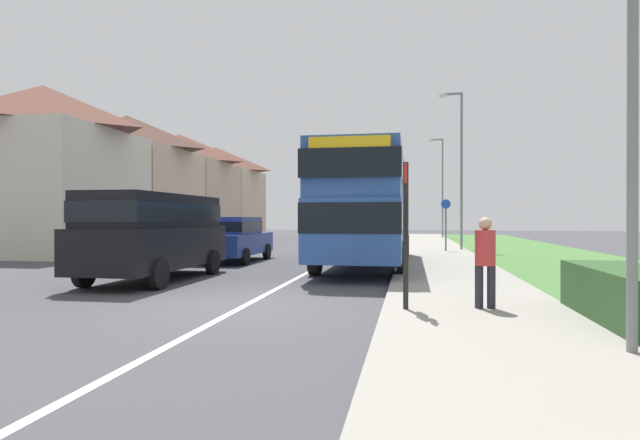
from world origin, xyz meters
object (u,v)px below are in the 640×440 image
double_decker_bus (367,204)px  cycle_route_sign (446,223)px  pedestrian_at_stop (485,258)px  parked_van_black (155,230)px  bus_stop_sign (406,225)px  street_lamp_near (622,25)px  street_lamp_mid (459,161)px  parked_car_blue (233,237)px  street_lamp_far (441,182)px

double_decker_bus → cycle_route_sign: size_ratio=3.93×
pedestrian_at_stop → parked_van_black: bearing=156.1°
bus_stop_sign → street_lamp_near: bearing=-43.6°
street_lamp_near → street_lamp_mid: size_ratio=0.85×
street_lamp_mid → parked_van_black: bearing=-124.1°
parked_van_black → street_lamp_near: street_lamp_near is taller
double_decker_bus → street_lamp_near: bearing=-70.3°
cycle_route_sign → street_lamp_near: bearing=-87.5°
parked_car_blue → street_lamp_mid: 12.21m
street_lamp_mid → double_decker_bus: bearing=-113.7°
parked_van_black → bus_stop_sign: size_ratio=2.02×
bus_stop_sign → cycle_route_sign: bearing=83.9°
double_decker_bus → parked_car_blue: (-5.15, 1.20, -1.21)m
parked_car_blue → pedestrian_at_stop: (7.87, -9.35, 0.05)m
parked_van_black → street_lamp_near: 11.25m
parked_van_black → street_lamp_near: (9.07, -6.15, 2.53)m
parked_car_blue → bus_stop_sign: (6.54, -9.64, 0.61)m
double_decker_bus → pedestrian_at_stop: (2.72, -8.15, -1.17)m
double_decker_bus → pedestrian_at_stop: double_decker_bus is taller
pedestrian_at_stop → street_lamp_mid: (1.09, 16.85, 3.48)m
pedestrian_at_stop → street_lamp_mid: size_ratio=0.21×
street_lamp_near → street_lamp_mid: bearing=90.1°
pedestrian_at_stop → street_lamp_far: bearing=88.1°
cycle_route_sign → street_lamp_far: (0.72, 16.51, 3.05)m
pedestrian_at_stop → cycle_route_sign: cycle_route_sign is taller
double_decker_bus → cycle_route_sign: (3.07, 7.26, -0.71)m
parked_car_blue → street_lamp_near: street_lamp_near is taller
parked_car_blue → bus_stop_sign: bearing=-55.8°
parked_van_black → cycle_route_sign: size_ratio=2.08×
cycle_route_sign → street_lamp_far: 16.80m
street_lamp_mid → street_lamp_far: 15.07m
parked_car_blue → street_lamp_far: size_ratio=0.57×
pedestrian_at_stop → cycle_route_sign: size_ratio=0.66×
parked_car_blue → pedestrian_at_stop: 12.22m
bus_stop_sign → street_lamp_mid: bearing=82.0°
parked_car_blue → street_lamp_near: 15.29m
double_decker_bus → parked_van_black: (-5.21, -4.64, -0.79)m
bus_stop_sign → street_lamp_far: street_lamp_far is taller
street_lamp_near → street_lamp_far: 34.57m
parked_van_black → pedestrian_at_stop: parked_van_black is taller
parked_van_black → bus_stop_sign: (6.60, -3.80, 0.19)m
street_lamp_far → street_lamp_near: bearing=-89.9°
pedestrian_at_stop → street_lamp_far: 32.13m
parked_car_blue → street_lamp_far: (8.95, 22.57, 3.55)m
double_decker_bus → street_lamp_near: 11.59m
double_decker_bus → parked_van_black: double_decker_bus is taller
double_decker_bus → street_lamp_near: street_lamp_near is taller
parked_van_black → street_lamp_near: bearing=-34.1°
parked_car_blue → street_lamp_mid: size_ratio=0.57×
parked_van_black → pedestrian_at_stop: size_ratio=3.14×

